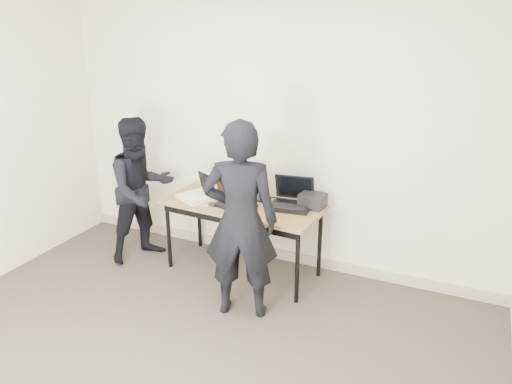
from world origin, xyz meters
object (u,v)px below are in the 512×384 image
Objects in this scene: laptop_beige at (198,193)px; person_observer at (141,190)px; desk at (242,209)px; equipment_box at (313,201)px; laptop_center at (239,199)px; person_typist at (240,221)px; leather_satchel at (236,181)px; laptop_right at (292,200)px.

laptop_beige is 0.62m from person_observer.
equipment_box is at bearing 20.59° from desk.
person_typist is at bearing -46.01° from laptop_center.
person_typist is 1.14× the size of person_observer.
person_observer reaches higher than leather_satchel.
person_typist is at bearing -84.02° from person_observer.
leather_satchel is at bearing 140.16° from laptop_center.
person_typist reaches higher than laptop_center.
desk is 0.12m from laptop_center.
equipment_box is 0.13× the size of person_typist.
laptop_right is 0.25× the size of person_typist.
person_typist is at bearing -108.99° from laptop_right.
laptop_beige is 0.25× the size of person_typist.
laptop_center is at bearing -80.25° from person_typist.
laptop_center is 0.29× the size of person_observer.
laptop_center is 1.06m from person_observer.
equipment_box is (0.18, 0.05, 0.00)m from laptop_right.
person_typist is 1.45m from person_observer.
desk is at bearing -50.04° from leather_satchel.
desk is 0.48m from laptop_right.
person_typist is at bearing -10.53° from laptop_beige.
person_typist reaches higher than laptop_beige.
person_observer is at bearing -145.60° from laptop_beige.
person_observer is (-1.35, 0.50, -0.10)m from person_typist.
equipment_box is (0.63, 0.19, 0.12)m from desk.
person_observer is (-0.89, -0.34, -0.11)m from leather_satchel.
equipment_box is at bearing 8.32° from laptop_right.
person_typist is (0.74, -0.58, 0.07)m from laptop_beige.
desk is 0.67m from equipment_box.
person_observer is at bearing -169.68° from equipment_box.
laptop_beige is 0.98× the size of laptop_center.
leather_satchel reaches higher than laptop_beige.
laptop_beige is 1.84× the size of equipment_box.
laptop_right is 1.84× the size of equipment_box.
laptop_center is 0.32m from leather_satchel.
desk is 0.70m from person_typist.
equipment_box is at bearing -0.77° from leather_satchel.
person_observer is at bearing -177.62° from laptop_right.
desk is 3.74× the size of laptop_right.
laptop_beige reaches higher than equipment_box.
person_observer is (-0.62, -0.08, -0.03)m from laptop_beige.
laptop_center is 0.25× the size of person_typist.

